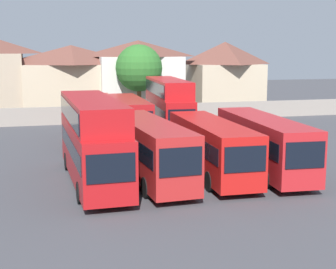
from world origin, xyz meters
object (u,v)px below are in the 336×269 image
(bus_6, at_px, (129,116))
(bus_4, at_px, (263,141))
(bus_2, at_px, (149,147))
(house_terrace_far_right, at_px, (225,75))
(house_terrace_right, at_px, (138,76))
(bus_3, at_px, (211,145))
(bus_1, at_px, (93,136))
(tree_left_of_lot, at_px, (139,68))
(house_terrace_centre, at_px, (72,80))
(bus_5, at_px, (96,117))
(bus_7, at_px, (168,104))

(bus_6, bearing_deg, bus_4, 24.92)
(bus_2, relative_size, house_terrace_far_right, 1.28)
(bus_4, height_order, house_terrace_far_right, house_terrace_far_right)
(house_terrace_right, bearing_deg, bus_3, -93.20)
(house_terrace_far_right, bearing_deg, bus_1, -122.24)
(bus_2, height_order, bus_6, bus_6)
(bus_1, relative_size, tree_left_of_lot, 1.47)
(bus_2, height_order, house_terrace_centre, house_terrace_centre)
(bus_1, relative_size, bus_2, 1.06)
(bus_1, bearing_deg, house_terrace_centre, 176.60)
(bus_2, bearing_deg, house_terrace_centre, -179.28)
(bus_4, relative_size, house_terrace_centre, 0.99)
(house_terrace_centre, bearing_deg, bus_2, -85.99)
(bus_5, bearing_deg, bus_6, 95.54)
(house_terrace_far_right, bearing_deg, bus_3, -112.24)
(tree_left_of_lot, bearing_deg, bus_7, -89.28)
(bus_7, bearing_deg, bus_4, 13.61)
(bus_3, relative_size, bus_4, 0.96)
(bus_1, height_order, bus_4, bus_1)
(bus_3, bearing_deg, bus_2, -86.51)
(house_terrace_centre, bearing_deg, bus_5, -87.68)
(bus_6, relative_size, house_terrace_far_right, 1.18)
(bus_4, distance_m, house_terrace_far_right, 33.74)
(bus_3, xyz_separation_m, bus_7, (1.01, 14.04, 0.94))
(bus_2, bearing_deg, tree_left_of_lot, 166.55)
(bus_4, bearing_deg, bus_5, -143.89)
(bus_3, relative_size, bus_5, 1.00)
(bus_1, relative_size, bus_6, 1.16)
(bus_6, xyz_separation_m, house_terrace_centre, (-3.47, 17.45, 2.12))
(bus_1, bearing_deg, bus_4, 87.77)
(house_terrace_right, bearing_deg, bus_5, -112.30)
(bus_6, bearing_deg, bus_7, 97.77)
(bus_1, bearing_deg, tree_left_of_lot, 161.57)
(bus_1, height_order, bus_3, bus_1)
(bus_3, bearing_deg, bus_5, -157.13)
(bus_2, xyz_separation_m, bus_6, (1.28, 13.78, 0.00))
(bus_3, height_order, bus_7, bus_7)
(bus_7, height_order, tree_left_of_lot, tree_left_of_lot)
(bus_6, distance_m, house_terrace_far_right, 24.44)
(bus_5, relative_size, house_terrace_centre, 0.95)
(bus_6, bearing_deg, bus_1, -17.04)
(bus_3, bearing_deg, bus_7, 177.27)
(house_terrace_far_right, bearing_deg, bus_7, -123.81)
(bus_1, distance_m, house_terrace_far_right, 37.95)
(bus_5, xyz_separation_m, house_terrace_right, (7.07, 17.24, 2.36))
(bus_5, distance_m, house_terrace_far_right, 26.33)
(house_terrace_right, bearing_deg, bus_7, -92.44)
(bus_4, relative_size, bus_7, 1.03)
(bus_2, height_order, bus_5, bus_5)
(house_terrace_far_right, bearing_deg, house_terrace_centre, -176.74)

